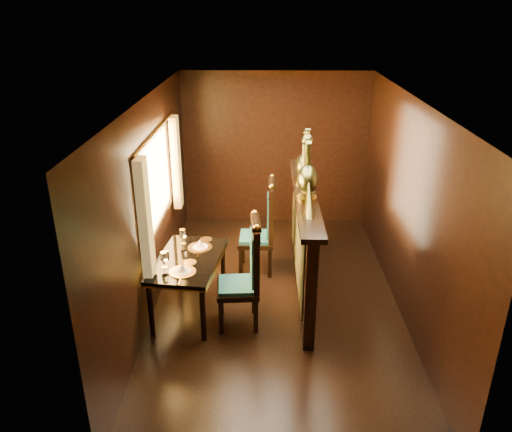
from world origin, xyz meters
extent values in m
plane|color=black|center=(0.00, 0.00, 0.00)|extent=(5.00, 5.00, 0.00)
cube|color=black|center=(0.00, 2.50, 1.25)|extent=(3.00, 0.04, 2.50)
cube|color=black|center=(0.00, -2.50, 1.25)|extent=(3.00, 0.04, 2.50)
cube|color=black|center=(-1.50, 0.00, 1.25)|extent=(0.04, 5.00, 2.50)
cube|color=black|center=(1.50, 0.00, 1.25)|extent=(0.04, 5.00, 2.50)
cube|color=beige|center=(0.00, 0.00, 2.50)|extent=(3.00, 5.00, 0.04)
cube|color=#FFC672|center=(-1.50, 0.30, 1.45)|extent=(0.01, 1.70, 1.05)
cube|color=gold|center=(-1.40, -0.67, 1.40)|extent=(0.10, 0.22, 1.30)
cube|color=gold|center=(-1.40, 1.27, 1.40)|extent=(0.10, 0.22, 1.30)
cylinder|color=gold|center=(-1.42, 0.30, 2.10)|extent=(0.03, 2.20, 0.03)
cube|color=black|center=(0.33, 0.30, 0.65)|extent=(0.12, 2.60, 1.30)
cube|color=#3A391A|center=(0.26, 0.30, 0.70)|extent=(0.02, 2.20, 0.95)
cube|color=black|center=(0.33, 0.30, 1.33)|extent=(0.26, 2.70, 0.06)
cube|color=black|center=(-1.05, -0.26, 0.69)|extent=(0.86, 1.27, 0.04)
cube|color=gold|center=(-1.05, -0.26, 0.66)|extent=(0.88, 1.29, 0.02)
cylinder|color=black|center=(-1.41, -0.75, 0.33)|extent=(0.06, 0.06, 0.65)
cylinder|color=black|center=(-0.82, -0.83, 0.33)|extent=(0.06, 0.06, 0.65)
cylinder|color=black|center=(-1.28, 0.31, 0.33)|extent=(0.06, 0.06, 0.65)
cylinder|color=black|center=(-0.69, 0.23, 0.33)|extent=(0.06, 0.06, 0.65)
cylinder|color=gold|center=(-1.06, -0.58, 0.72)|extent=(0.30, 0.30, 0.01)
cone|color=white|center=(-1.06, -0.58, 0.77)|extent=(0.11, 0.11, 0.10)
cylinder|color=gold|center=(-0.94, 0.03, 0.72)|extent=(0.30, 0.30, 0.01)
cone|color=white|center=(-0.94, 0.03, 0.77)|extent=(0.11, 0.11, 0.10)
cylinder|color=silver|center=(-1.33, -0.27, 0.74)|extent=(0.03, 0.03, 0.06)
cylinder|color=silver|center=(-1.30, -0.18, 0.74)|extent=(0.03, 0.03, 0.06)
cube|color=black|center=(-0.46, -0.49, 0.45)|extent=(0.51, 0.51, 0.06)
cube|color=#165765|center=(-0.46, -0.49, 0.50)|extent=(0.46, 0.46, 0.05)
cube|color=#165765|center=(-0.25, -0.48, 0.85)|extent=(0.06, 0.37, 0.61)
cube|color=black|center=(-0.64, -0.70, 0.21)|extent=(0.05, 0.05, 0.42)
cube|color=black|center=(-0.25, -0.67, 0.21)|extent=(0.05, 0.05, 0.42)
cube|color=black|center=(-0.67, -0.31, 0.21)|extent=(0.05, 0.05, 0.42)
cube|color=black|center=(-0.28, -0.28, 0.21)|extent=(0.05, 0.05, 0.42)
sphere|color=gold|center=(-0.24, -0.67, 1.31)|extent=(0.07, 0.07, 0.07)
sphere|color=gold|center=(-0.27, -0.28, 1.31)|extent=(0.07, 0.07, 0.07)
cube|color=black|center=(-0.28, 0.76, 0.46)|extent=(0.49, 0.49, 0.06)
cube|color=#165765|center=(-0.28, 0.76, 0.51)|extent=(0.44, 0.44, 0.05)
cube|color=#165765|center=(-0.07, 0.76, 0.85)|extent=(0.04, 0.37, 0.61)
cube|color=black|center=(-0.48, 0.57, 0.21)|extent=(0.05, 0.05, 0.42)
cube|color=black|center=(-0.08, 0.56, 0.21)|extent=(0.05, 0.05, 0.42)
cube|color=black|center=(-0.47, 0.96, 0.21)|extent=(0.05, 0.05, 0.42)
cube|color=black|center=(-0.08, 0.96, 0.21)|extent=(0.05, 0.05, 0.42)
sphere|color=gold|center=(-0.07, 0.56, 1.31)|extent=(0.07, 0.07, 0.07)
sphere|color=gold|center=(-0.07, 0.96, 1.31)|extent=(0.07, 0.07, 0.07)
camera|label=1|loc=(-0.15, -5.38, 3.47)|focal=35.00mm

